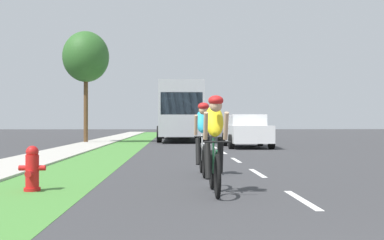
% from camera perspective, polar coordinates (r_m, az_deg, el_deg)
% --- Properties ---
extents(ground_plane, '(120.00, 120.00, 0.00)m').
position_cam_1_polar(ground_plane, '(21.78, 2.83, -3.34)').
color(ground_plane, '#38383A').
extents(grass_verge, '(1.96, 70.00, 0.01)m').
position_cam_1_polar(grass_verge, '(21.83, -8.46, -3.32)').
color(grass_verge, '#478438').
rests_on(grass_verge, ground_plane).
extents(sidewalk_concrete, '(1.86, 70.00, 0.10)m').
position_cam_1_polar(sidewalk_concrete, '(22.12, -13.39, -3.27)').
color(sidewalk_concrete, '#B2ADA3').
rests_on(sidewalk_concrete, ground_plane).
extents(lane_markings_center, '(0.12, 54.07, 0.01)m').
position_cam_1_polar(lane_markings_center, '(25.77, 2.05, -2.86)').
color(lane_markings_center, white).
rests_on(lane_markings_center, ground_plane).
extents(fire_hydrant_red, '(0.44, 0.38, 0.76)m').
position_cam_1_polar(fire_hydrant_red, '(8.45, -18.64, -5.60)').
color(fire_hydrant_red, red).
rests_on(fire_hydrant_red, ground_plane).
extents(cyclist_lead, '(0.42, 1.72, 1.58)m').
position_cam_1_polar(cyclist_lead, '(7.68, 2.73, -2.85)').
color(cyclist_lead, black).
rests_on(cyclist_lead, ground_plane).
extents(cyclist_trailing, '(0.42, 1.72, 1.58)m').
position_cam_1_polar(cyclist_trailing, '(10.34, 1.30, -2.20)').
color(cyclist_trailing, black).
rests_on(cyclist_trailing, ground_plane).
extents(sedan_white, '(1.98, 4.30, 1.52)m').
position_cam_1_polar(sedan_white, '(22.20, 6.57, -1.29)').
color(sedan_white, silver).
rests_on(sedan_white, ground_plane).
extents(bus_silver, '(2.78, 11.60, 3.48)m').
position_cam_1_polar(bus_silver, '(31.11, -1.43, 1.22)').
color(bus_silver, '#A5A8AD').
rests_on(bus_silver, ground_plane).
extents(pickup_blue, '(2.22, 5.10, 1.64)m').
position_cam_1_polar(pickup_blue, '(47.73, -1.47, -0.70)').
color(pickup_blue, '#23389E').
rests_on(pickup_blue, ground_plane).
extents(suv_maroon, '(2.15, 4.70, 1.79)m').
position_cam_1_polar(suv_maroon, '(57.92, 1.22, -0.51)').
color(suv_maroon, maroon).
rests_on(suv_maroon, ground_plane).
extents(street_tree_near, '(2.62, 2.62, 6.34)m').
position_cam_1_polar(street_tree_near, '(27.85, -12.62, 7.36)').
color(street_tree_near, brown).
rests_on(street_tree_near, ground_plane).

